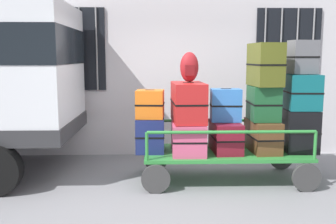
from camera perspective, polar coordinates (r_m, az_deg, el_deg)
ground_plane at (r=5.35m, az=1.15°, el=-12.06°), size 40.00×40.00×0.00m
building_wall at (r=7.30m, az=0.32°, el=13.27°), size 12.00×0.38×5.00m
luggage_cart at (r=5.84m, az=8.55°, el=-6.57°), size 2.49×1.14×0.45m
cart_railing at (r=5.75m, az=8.64°, el=-2.54°), size 2.38×1.00×0.41m
suitcase_left_bottom at (r=5.70m, az=-2.68°, el=-3.42°), size 0.44×0.52×0.51m
suitcase_left_middle at (r=5.60m, az=-2.71°, el=1.21°), size 0.44×0.41×0.42m
suitcase_midleft_bottom at (r=5.69m, az=3.01°, el=-3.71°), size 0.50×0.92×0.46m
suitcase_midleft_middle at (r=5.61m, az=3.05°, el=1.49°), size 0.50×0.86×0.58m
suitcase_center_bottom at (r=5.77m, az=8.62°, el=-3.68°), size 0.43×0.74×0.45m
suitcase_center_middle at (r=5.72m, az=8.66°, el=1.03°), size 0.46×0.29×0.49m
suitcase_midright_bottom at (r=5.89m, az=14.03°, el=-3.49°), size 0.43×0.75×0.47m
suitcase_midright_middle at (r=5.84m, az=14.14°, el=1.31°), size 0.42×0.57×0.51m
suitcase_midright_top at (r=5.77m, az=14.41°, el=6.92°), size 0.42×0.68×0.63m
suitcase_right_bottom at (r=6.06m, az=19.19°, el=-2.60°), size 0.52×0.62×0.63m
suitcase_right_middle at (r=5.94m, az=19.58°, el=2.83°), size 0.49×0.50×0.53m
suitcase_right_top at (r=5.99m, az=19.58°, el=7.79°), size 0.41×0.34×0.50m
backpack at (r=5.61m, az=3.22°, el=6.73°), size 0.27×0.22×0.44m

